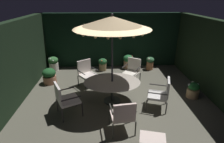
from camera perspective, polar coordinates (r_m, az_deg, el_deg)
ground_plane at (r=6.24m, az=1.68°, el=-8.95°), size 6.94×6.99×0.02m
hedge_backdrop_rear at (r=8.87m, az=0.12°, el=9.89°), size 6.94×0.30×2.57m
hedge_backdrop_left at (r=6.34m, az=-29.67°, el=1.44°), size 0.30×6.99×2.57m
hedge_backdrop_right at (r=6.78m, az=31.08°, el=2.40°), size 0.30×6.99×2.57m
patio_dining_table at (r=5.84m, az=0.04°, el=-4.08°), size 1.83×1.44×0.74m
patio_umbrella at (r=5.25m, az=0.05°, el=15.25°), size 2.26×2.26×2.84m
patio_chair_north at (r=5.37m, az=-14.83°, el=-8.06°), size 0.83×0.85×1.03m
patio_chair_northeast at (r=4.58m, az=3.54°, el=-13.47°), size 0.67×0.63×0.96m
patio_chair_east at (r=5.72m, az=15.47°, el=-6.47°), size 0.77×0.76×1.01m
patio_chair_southeast at (r=7.12m, az=6.49°, el=0.60°), size 0.80×0.79×1.03m
patio_chair_south at (r=7.04m, az=-8.08°, el=-0.07°), size 0.85×0.84×1.00m
ottoman_footrest at (r=4.31m, az=12.76°, el=-20.36°), size 0.65×0.52×0.42m
potted_plant_back_center at (r=8.75m, az=11.98°, el=2.76°), size 0.37×0.39×0.62m
potted_plant_back_right at (r=6.85m, az=24.39°, el=-5.41°), size 0.41×0.41×0.55m
potted_plant_left_near at (r=8.75m, az=5.14°, el=3.31°), size 0.48×0.48×0.67m
potted_plant_front_corner at (r=7.63m, az=-19.27°, el=-1.30°), size 0.53×0.53×0.64m
potted_plant_right_near at (r=8.89m, az=-18.10°, el=2.50°), size 0.46×0.46×0.67m
potted_plant_right_far at (r=8.49m, az=-3.00°, el=2.42°), size 0.40×0.40×0.58m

